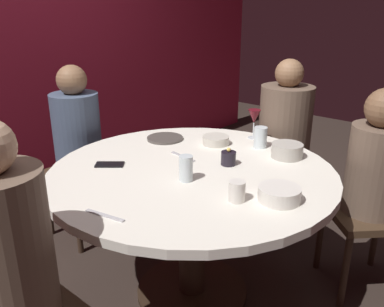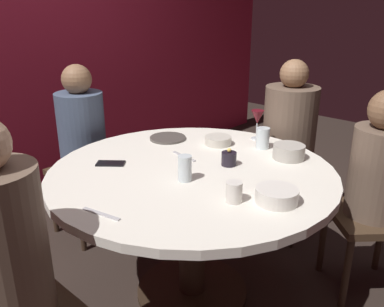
# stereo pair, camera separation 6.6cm
# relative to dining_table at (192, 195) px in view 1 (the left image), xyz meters

# --- Properties ---
(ground_plane) EXTENTS (8.00, 8.00, 0.00)m
(ground_plane) POSITION_rel_dining_table_xyz_m (0.00, 0.00, -0.60)
(ground_plane) COLOR #2D231E
(back_wall) EXTENTS (6.00, 0.10, 2.60)m
(back_wall) POSITION_rel_dining_table_xyz_m (0.00, 1.81, 0.70)
(back_wall) COLOR maroon
(back_wall) RESTS_ON ground
(dining_table) EXTENTS (1.40, 1.40, 0.74)m
(dining_table) POSITION_rel_dining_table_xyz_m (0.00, 0.00, 0.00)
(dining_table) COLOR silver
(dining_table) RESTS_ON ground
(seated_diner_left) EXTENTS (0.40, 0.40, 1.19)m
(seated_diner_left) POSITION_rel_dining_table_xyz_m (-0.93, 0.00, 0.13)
(seated_diner_left) COLOR #3F2D1E
(seated_diner_left) RESTS_ON ground
(seated_diner_back) EXTENTS (0.40, 0.40, 1.16)m
(seated_diner_back) POSITION_rel_dining_table_xyz_m (0.00, 0.96, 0.12)
(seated_diner_back) COLOR #3F2D1E
(seated_diner_back) RESTS_ON ground
(seated_diner_right) EXTENTS (0.40, 0.40, 1.18)m
(seated_diner_right) POSITION_rel_dining_table_xyz_m (0.94, 0.00, 0.13)
(seated_diner_right) COLOR #3F2D1E
(seated_diner_right) RESTS_ON ground
(seated_diner_front_right) EXTENTS (0.57, 0.57, 1.12)m
(seated_diner_front_right) POSITION_rel_dining_table_xyz_m (0.66, -0.66, 0.10)
(seated_diner_front_right) COLOR #3F2D1E
(seated_diner_front_right) RESTS_ON ground
(candle_holder) EXTENTS (0.08, 0.08, 0.09)m
(candle_holder) POSITION_rel_dining_table_xyz_m (0.16, -0.10, 0.18)
(candle_holder) COLOR black
(candle_holder) RESTS_ON dining_table
(wine_glass) EXTENTS (0.08, 0.08, 0.18)m
(wine_glass) POSITION_rel_dining_table_xyz_m (0.60, 0.03, 0.27)
(wine_glass) COLOR silver
(wine_glass) RESTS_ON dining_table
(dinner_plate) EXTENTS (0.21, 0.21, 0.01)m
(dinner_plate) POSITION_rel_dining_table_xyz_m (0.24, 0.42, 0.15)
(dinner_plate) COLOR #4C4742
(dinner_plate) RESTS_ON dining_table
(cell_phone) EXTENTS (0.14, 0.15, 0.01)m
(cell_phone) POSITION_rel_dining_table_xyz_m (-0.23, 0.34, 0.15)
(cell_phone) COLOR black
(cell_phone) RESTS_ON dining_table
(bowl_serving_large) EXTENTS (0.17, 0.17, 0.06)m
(bowl_serving_large) POSITION_rel_dining_table_xyz_m (-0.03, -0.49, 0.17)
(bowl_serving_large) COLOR silver
(bowl_serving_large) RESTS_ON dining_table
(bowl_salad_center) EXTENTS (0.16, 0.16, 0.07)m
(bowl_salad_center) POSITION_rel_dining_table_xyz_m (0.45, -0.27, 0.18)
(bowl_salad_center) COLOR #B2ADA3
(bowl_salad_center) RESTS_ON dining_table
(bowl_small_white) EXTENTS (0.15, 0.15, 0.05)m
(bowl_small_white) POSITION_rel_dining_table_xyz_m (0.37, 0.14, 0.17)
(bowl_small_white) COLOR beige
(bowl_small_white) RESTS_ON dining_table
(cup_near_candle) EXTENTS (0.06, 0.06, 0.12)m
(cup_near_candle) POSITION_rel_dining_table_xyz_m (-0.12, -0.07, 0.20)
(cup_near_candle) COLOR silver
(cup_near_candle) RESTS_ON dining_table
(cup_by_left_diner) EXTENTS (0.07, 0.07, 0.09)m
(cup_by_left_diner) POSITION_rel_dining_table_xyz_m (-0.14, -0.36, 0.19)
(cup_by_left_diner) COLOR silver
(cup_by_left_diner) RESTS_ON dining_table
(cup_by_right_diner) EXTENTS (0.07, 0.07, 0.12)m
(cup_by_right_diner) POSITION_rel_dining_table_xyz_m (0.49, -0.08, 0.20)
(cup_by_right_diner) COLOR silver
(cup_by_right_diner) RESTS_ON dining_table
(fork_near_plate) EXTENTS (0.05, 0.18, 0.01)m
(fork_near_plate) POSITION_rel_dining_table_xyz_m (-0.57, -0.05, 0.15)
(fork_near_plate) COLOR #B7B7BC
(fork_near_plate) RESTS_ON dining_table
(knife_near_plate) EXTENTS (0.04, 0.18, 0.01)m
(knife_near_plate) POSITION_rel_dining_table_xyz_m (0.09, 0.14, 0.15)
(knife_near_plate) COLOR #B7B7BC
(knife_near_plate) RESTS_ON dining_table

